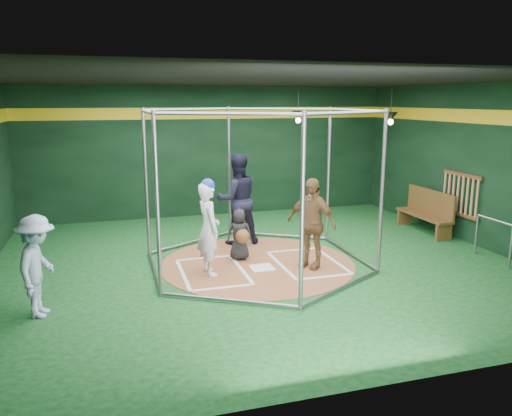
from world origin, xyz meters
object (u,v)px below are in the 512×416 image
object	(u,v)px
visitor_leopard	(311,223)
umpire	(237,199)
dugout_bench	(427,211)
batter_figure	(209,227)

from	to	relation	value
visitor_leopard	umpire	size ratio (longest dim) A/B	0.86
visitor_leopard	dugout_bench	xyz separation A→B (m)	(3.72, 1.65, -0.34)
batter_figure	dugout_bench	bearing A→B (deg)	14.70
umpire	visitor_leopard	bearing A→B (deg)	114.61
umpire	dugout_bench	size ratio (longest dim) A/B	1.12
batter_figure	umpire	distance (m)	2.05
umpire	dugout_bench	xyz separation A→B (m)	(4.65, -0.31, -0.48)
batter_figure	dugout_bench	xyz separation A→B (m)	(5.65, 1.48, -0.36)
batter_figure	visitor_leopard	xyz separation A→B (m)	(1.93, -0.17, -0.02)
batter_figure	visitor_leopard	size ratio (longest dim) A/B	1.03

